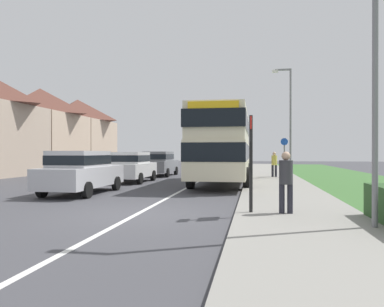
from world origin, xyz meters
TOP-DOWN VIEW (x-y plane):
  - ground_plane at (0.00, 0.00)m, footprint 120.00×120.00m
  - lane_marking_centre at (0.00, 8.00)m, footprint 0.14×60.00m
  - pavement_near_side at (4.20, 6.00)m, footprint 3.20×68.00m
  - double_decker_bus at (1.50, 9.68)m, footprint 2.80×9.67m
  - parked_car_silver at (-3.69, 4.33)m, footprint 1.95×4.59m
  - parked_car_white at (-3.56, 10.06)m, footprint 1.91×4.07m
  - parked_car_grey at (-3.47, 15.69)m, footprint 1.98×4.48m
  - pedestrian_at_stop at (3.87, 0.10)m, footprint 0.34×0.34m
  - pedestrian_walking_away at (4.30, 14.18)m, footprint 0.34×0.34m
  - bus_stop_sign at (3.00, 0.15)m, footprint 0.09×0.52m
  - cycle_route_sign at (4.90, 14.06)m, footprint 0.44×0.08m
  - street_lamp_near at (5.42, -1.36)m, footprint 1.14×0.20m
  - street_lamp_mid at (5.11, 13.51)m, footprint 1.14×0.20m
  - house_terrace_far_side at (-15.43, 16.92)m, footprint 6.26×27.81m

SIDE VIEW (x-z plane):
  - ground_plane at x=0.00m, z-range 0.00..0.00m
  - lane_marking_centre at x=0.00m, z-range 0.00..0.01m
  - pavement_near_side at x=4.20m, z-range 0.00..0.12m
  - parked_car_white at x=-3.56m, z-range 0.08..1.74m
  - parked_car_grey at x=-3.47m, z-range 0.08..1.78m
  - parked_car_silver at x=-3.69m, z-range 0.08..1.78m
  - pedestrian_at_stop at x=3.87m, z-range 0.14..1.81m
  - pedestrian_walking_away at x=4.30m, z-range 0.14..1.81m
  - cycle_route_sign at x=4.90m, z-range 0.17..2.69m
  - bus_stop_sign at x=3.00m, z-range 0.24..2.84m
  - double_decker_bus at x=1.50m, z-range 0.29..3.99m
  - house_terrace_far_side at x=-15.43m, z-range 0.00..7.23m
  - street_lamp_mid at x=5.11m, z-range 0.54..7.21m
  - street_lamp_near at x=5.42m, z-range 0.55..7.71m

